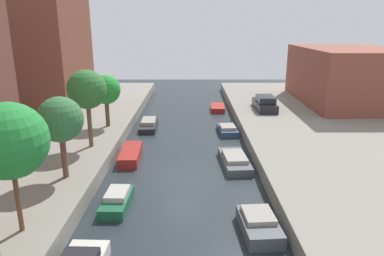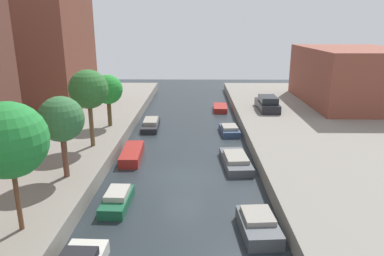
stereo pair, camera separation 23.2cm
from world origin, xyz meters
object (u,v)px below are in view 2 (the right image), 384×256
parked_car (267,104)px  street_tree_4 (108,90)px  street_tree_2 (61,120)px  moored_boat_right_3 (236,160)px  low_block_right (352,76)px  street_tree_1 (9,140)px  moored_boat_left_3 (132,154)px  moored_boat_left_4 (151,124)px  moored_boat_right_5 (220,108)px  moored_boat_right_2 (258,225)px  moored_boat_left_2 (117,200)px  street_tree_3 (89,90)px  moored_boat_right_4 (229,130)px

parked_car → street_tree_4: bearing=-157.4°
street_tree_2 → moored_boat_right_3: size_ratio=1.02×
low_block_right → moored_boat_right_3: low_block_right is taller
street_tree_1 → parked_car: bearing=56.6°
moored_boat_left_3 → moored_boat_right_3: bearing=-9.0°
street_tree_2 → parked_car: street_tree_2 is taller
street_tree_1 → moored_boat_left_4: street_tree_1 is taller
moored_boat_right_5 → moored_boat_right_2: bearing=-89.5°
parked_car → moored_boat_right_2: parked_car is taller
moored_boat_left_4 → moored_boat_right_3: bearing=-52.6°
moored_boat_left_2 → parked_car: bearing=58.0°
low_block_right → street_tree_3: (-24.65, -15.07, 1.10)m
street_tree_3 → moored_boat_left_3: (2.79, 0.08, -4.77)m
moored_boat_left_3 → street_tree_3: bearing=-178.5°
moored_boat_right_5 → moored_boat_left_3: bearing=-116.0°
low_block_right → moored_boat_left_4: 22.86m
moored_boat_right_2 → moored_boat_right_4: size_ratio=0.96×
moored_boat_left_3 → moored_boat_right_2: bearing=-51.5°
street_tree_3 → parked_car: bearing=37.8°
street_tree_4 → moored_boat_left_3: (2.79, -5.26, -3.80)m
moored_boat_left_3 → moored_boat_right_3: size_ratio=0.92×
moored_boat_right_2 → moored_boat_right_5: (-0.22, 24.86, -0.11)m
street_tree_1 → moored_boat_right_3: street_tree_1 is taller
street_tree_1 → moored_boat_right_3: 14.97m
street_tree_2 → street_tree_3: size_ratio=0.85×
moored_boat_right_2 → street_tree_1: bearing=-172.4°
street_tree_1 → moored_boat_left_3: 12.28m
street_tree_1 → moored_boat_left_2: bearing=50.4°
moored_boat_left_4 → moored_boat_left_2: bearing=-89.7°
street_tree_2 → moored_boat_left_2: size_ratio=1.50×
moored_boat_left_2 → moored_boat_right_3: (7.03, 5.92, -0.03)m
moored_boat_right_4 → moored_boat_right_5: moored_boat_right_4 is taller
moored_boat_left_2 → moored_boat_right_3: 9.19m
low_block_right → street_tree_3: size_ratio=2.67×
parked_car → moored_boat_right_3: (-4.53, -12.59, -1.28)m
low_block_right → moored_boat_right_5: size_ratio=4.33×
low_block_right → moored_boat_right_2: low_block_right is taller
parked_car → moored_boat_left_2: bearing=-122.0°
moored_boat_right_5 → street_tree_1: bearing=-111.3°
street_tree_3 → street_tree_4: (0.00, 5.33, -0.97)m
street_tree_3 → moored_boat_right_2: (10.45, -9.53, -4.72)m
moored_boat_left_4 → moored_boat_right_2: size_ratio=1.43×
moored_boat_left_3 → moored_boat_right_4: size_ratio=1.28×
street_tree_4 → parked_car: bearing=22.6°
parked_car → street_tree_2: bearing=-131.2°
moored_boat_right_3 → low_block_right: bearing=48.3°
parked_car → moored_boat_right_2: size_ratio=1.49×
moored_boat_right_4 → moored_boat_left_3: bearing=-140.4°
low_block_right → street_tree_2: 32.04m
street_tree_4 → moored_boat_left_3: 7.06m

